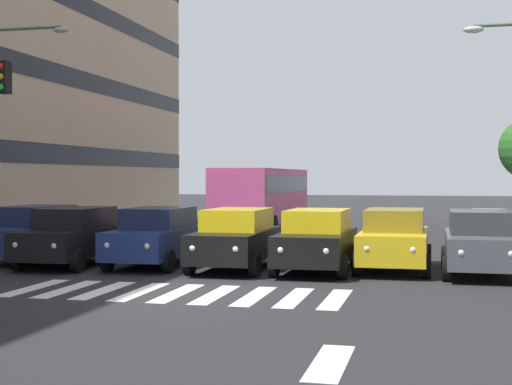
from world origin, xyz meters
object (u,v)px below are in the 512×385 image
(car_3, at_px, (236,238))
(car_5, at_px, (73,236))
(car_2, at_px, (317,240))
(car_4, at_px, (157,236))
(bus_behind_traffic, at_px, (263,193))
(street_lamp_right, at_px, (6,114))
(car_6, at_px, (33,233))
(car_1, at_px, (394,239))
(car_0, at_px, (480,242))

(car_3, bearing_deg, car_5, 2.53)
(car_2, height_order, car_5, same)
(car_3, xyz_separation_m, car_4, (2.50, -0.27, 0.00))
(bus_behind_traffic, xyz_separation_m, street_lamp_right, (6.30, 11.99, 2.93))
(car_6, bearing_deg, bus_behind_traffic, -107.26)
(car_4, relative_size, street_lamp_right, 0.58)
(car_4, bearing_deg, car_1, -175.36)
(car_1, height_order, car_5, same)
(car_0, xyz_separation_m, street_lamp_right, (15.48, -2.03, 3.90))
(car_6, height_order, bus_behind_traffic, bus_behind_traffic)
(car_0, height_order, street_lamp_right, street_lamp_right)
(car_0, height_order, car_4, same)
(street_lamp_right, bearing_deg, car_1, 173.13)
(car_0, distance_m, car_6, 13.46)
(car_1, relative_size, car_6, 1.00)
(car_2, distance_m, car_6, 9.10)
(bus_behind_traffic, bearing_deg, car_4, 90.00)
(car_2, bearing_deg, car_1, -159.65)
(car_0, bearing_deg, car_2, 4.36)
(car_0, xyz_separation_m, car_2, (4.39, 0.33, 0.00))
(car_6, distance_m, bus_behind_traffic, 14.43)
(car_5, distance_m, car_6, 2.02)
(car_0, height_order, car_1, same)
(car_6, relative_size, bus_behind_traffic, 0.42)
(car_1, relative_size, street_lamp_right, 0.58)
(car_3, bearing_deg, street_lamp_right, -15.36)
(car_2, height_order, bus_behind_traffic, bus_behind_traffic)
(car_3, xyz_separation_m, street_lamp_right, (8.79, -2.42, 3.90))
(car_4, height_order, bus_behind_traffic, bus_behind_traffic)
(car_3, bearing_deg, car_6, -5.56)
(car_5, height_order, bus_behind_traffic, bus_behind_traffic)
(car_1, relative_size, bus_behind_traffic, 0.42)
(street_lamp_right, bearing_deg, car_0, 172.54)
(street_lamp_right, bearing_deg, car_2, 167.99)
(car_3, relative_size, street_lamp_right, 0.58)
(car_3, height_order, car_4, same)
(car_3, distance_m, car_6, 6.80)
(car_0, bearing_deg, car_1, -10.78)
(car_1, distance_m, bus_behind_traffic, 15.26)
(car_0, bearing_deg, car_4, 0.75)
(car_6, bearing_deg, street_lamp_right, -40.97)
(car_4, bearing_deg, street_lamp_right, -18.84)
(car_4, bearing_deg, car_3, 173.88)
(car_3, distance_m, bus_behind_traffic, 14.66)
(bus_behind_traffic, bearing_deg, car_5, 80.50)
(car_1, xyz_separation_m, car_5, (9.34, 1.04, 0.00))
(car_1, height_order, car_2, same)
(car_4, relative_size, bus_behind_traffic, 0.42)
(car_3, xyz_separation_m, car_6, (6.77, -0.66, 0.00))
(car_2, height_order, car_4, same)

